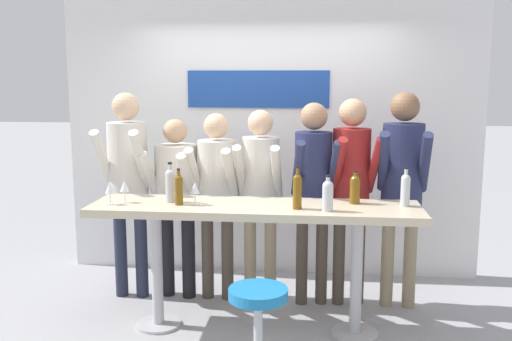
{
  "coord_description": "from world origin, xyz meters",
  "views": [
    {
      "loc": [
        0.46,
        -4.21,
        1.97
      ],
      "look_at": [
        0.0,
        0.09,
        1.26
      ],
      "focal_mm": 40.0,
      "sensor_mm": 36.0,
      "label": 1
    }
  ],
  "objects_px": {
    "wine_bottle_0": "(170,184)",
    "wine_bottle_5": "(179,188)",
    "person_far_left": "(128,171)",
    "person_center_left": "(216,185)",
    "person_far_right": "(402,175)",
    "person_center_right": "(313,180)",
    "wine_glass_1": "(195,189)",
    "wine_glass_2": "(124,187)",
    "wine_glass_0": "(110,188)",
    "person_right": "(351,177)",
    "bar_stool": "(258,320)",
    "wine_bottle_1": "(328,194)",
    "tasting_table": "(255,224)",
    "person_left": "(176,189)",
    "person_center": "(260,183)",
    "wine_bottle_4": "(297,190)",
    "wine_bottle_2": "(355,188)",
    "wine_bottle_3": "(405,188)"
  },
  "relations": [
    {
      "from": "person_far_left",
      "to": "person_far_right",
      "type": "height_order",
      "value": "person_far_right"
    },
    {
      "from": "person_far_left",
      "to": "person_right",
      "type": "distance_m",
      "value": 1.95
    },
    {
      "from": "person_center",
      "to": "wine_bottle_0",
      "type": "xyz_separation_m",
      "value": [
        -0.64,
        -0.61,
        0.1
      ]
    },
    {
      "from": "wine_bottle_1",
      "to": "wine_bottle_5",
      "type": "height_order",
      "value": "wine_bottle_5"
    },
    {
      "from": "person_right",
      "to": "person_far_right",
      "type": "distance_m",
      "value": 0.42
    },
    {
      "from": "tasting_table",
      "to": "wine_bottle_0",
      "type": "distance_m",
      "value": 0.72
    },
    {
      "from": "wine_bottle_0",
      "to": "wine_bottle_5",
      "type": "relative_size",
      "value": 1.12
    },
    {
      "from": "wine_bottle_5",
      "to": "wine_bottle_0",
      "type": "bearing_deg",
      "value": 135.59
    },
    {
      "from": "wine_glass_0",
      "to": "wine_bottle_1",
      "type": "bearing_deg",
      "value": -1.51
    },
    {
      "from": "wine_bottle_4",
      "to": "wine_bottle_2",
      "type": "bearing_deg",
      "value": 28.08
    },
    {
      "from": "person_left",
      "to": "wine_glass_0",
      "type": "bearing_deg",
      "value": -104.98
    },
    {
      "from": "person_left",
      "to": "person_center_right",
      "type": "xyz_separation_m",
      "value": [
        1.21,
        -0.05,
        0.12
      ]
    },
    {
      "from": "tasting_table",
      "to": "wine_bottle_2",
      "type": "xyz_separation_m",
      "value": [
        0.76,
        0.13,
        0.27
      ]
    },
    {
      "from": "wine_bottle_4",
      "to": "wine_bottle_5",
      "type": "xyz_separation_m",
      "value": [
        -0.9,
        0.04,
        -0.02
      ]
    },
    {
      "from": "person_right",
      "to": "wine_bottle_2",
      "type": "height_order",
      "value": "person_right"
    },
    {
      "from": "wine_glass_0",
      "to": "wine_glass_1",
      "type": "height_order",
      "value": "same"
    },
    {
      "from": "tasting_table",
      "to": "wine_glass_2",
      "type": "distance_m",
      "value": 1.05
    },
    {
      "from": "tasting_table",
      "to": "wine_glass_1",
      "type": "xyz_separation_m",
      "value": [
        -0.45,
        -0.04,
        0.27
      ]
    },
    {
      "from": "tasting_table",
      "to": "person_center",
      "type": "bearing_deg",
      "value": 92.01
    },
    {
      "from": "person_left",
      "to": "person_center",
      "type": "distance_m",
      "value": 0.75
    },
    {
      "from": "person_right",
      "to": "wine_glass_0",
      "type": "bearing_deg",
      "value": -169.37
    },
    {
      "from": "person_far_left",
      "to": "person_center_left",
      "type": "height_order",
      "value": "person_far_left"
    },
    {
      "from": "person_left",
      "to": "wine_bottle_4",
      "type": "distance_m",
      "value": 1.33
    },
    {
      "from": "bar_stool",
      "to": "person_center_right",
      "type": "xyz_separation_m",
      "value": [
        0.33,
        1.33,
        0.69
      ]
    },
    {
      "from": "person_far_left",
      "to": "person_center_right",
      "type": "distance_m",
      "value": 1.63
    },
    {
      "from": "person_left",
      "to": "person_far_right",
      "type": "relative_size",
      "value": 0.87
    },
    {
      "from": "tasting_table",
      "to": "person_far_right",
      "type": "height_order",
      "value": "person_far_right"
    },
    {
      "from": "wine_glass_0",
      "to": "wine_glass_1",
      "type": "distance_m",
      "value": 0.65
    },
    {
      "from": "person_center_left",
      "to": "person_far_right",
      "type": "xyz_separation_m",
      "value": [
        1.58,
        -0.02,
        0.13
      ]
    },
    {
      "from": "wine_bottle_1",
      "to": "wine_bottle_4",
      "type": "bearing_deg",
      "value": 168.56
    },
    {
      "from": "person_far_right",
      "to": "wine_bottle_0",
      "type": "xyz_separation_m",
      "value": [
        -1.84,
        -0.57,
        -0.01
      ]
    },
    {
      "from": "person_center_right",
      "to": "wine_glass_0",
      "type": "bearing_deg",
      "value": -164.8
    },
    {
      "from": "person_center_right",
      "to": "wine_glass_1",
      "type": "distance_m",
      "value": 1.09
    },
    {
      "from": "person_center",
      "to": "wine_bottle_2",
      "type": "height_order",
      "value": "person_center"
    },
    {
      "from": "person_right",
      "to": "person_center_right",
      "type": "bearing_deg",
      "value": 175.51
    },
    {
      "from": "person_center_right",
      "to": "wine_glass_2",
      "type": "relative_size",
      "value": 9.95
    },
    {
      "from": "person_center_right",
      "to": "wine_glass_1",
      "type": "bearing_deg",
      "value": -153.79
    },
    {
      "from": "wine_bottle_0",
      "to": "wine_glass_2",
      "type": "distance_m",
      "value": 0.35
    },
    {
      "from": "bar_stool",
      "to": "wine_glass_1",
      "type": "bearing_deg",
      "value": 128.26
    },
    {
      "from": "person_far_left",
      "to": "person_right",
      "type": "height_order",
      "value": "person_far_left"
    },
    {
      "from": "wine_bottle_1",
      "to": "wine_glass_0",
      "type": "relative_size",
      "value": 1.49
    },
    {
      "from": "bar_stool",
      "to": "wine_bottle_4",
      "type": "relative_size",
      "value": 1.96
    },
    {
      "from": "person_center_left",
      "to": "person_far_right",
      "type": "relative_size",
      "value": 0.9
    },
    {
      "from": "wine_glass_0",
      "to": "person_center_left",
      "type": "bearing_deg",
      "value": 46.06
    },
    {
      "from": "person_far_left",
      "to": "person_center_left",
      "type": "bearing_deg",
      "value": 1.37
    },
    {
      "from": "person_center",
      "to": "person_center_right",
      "type": "distance_m",
      "value": 0.46
    },
    {
      "from": "person_center_left",
      "to": "wine_bottle_3",
      "type": "distance_m",
      "value": 1.63
    },
    {
      "from": "tasting_table",
      "to": "wine_glass_1",
      "type": "bearing_deg",
      "value": -174.78
    },
    {
      "from": "person_center_left",
      "to": "person_center_right",
      "type": "relative_size",
      "value": 0.95
    },
    {
      "from": "person_far_right",
      "to": "wine_bottle_0",
      "type": "distance_m",
      "value": 1.92
    }
  ]
}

